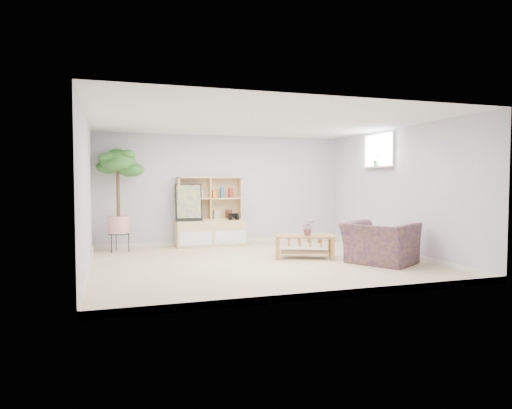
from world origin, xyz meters
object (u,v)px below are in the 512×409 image
object	(u,v)px
storage_unit	(211,212)
floor_tree	(118,200)
coffee_table	(304,246)
armchair	(380,240)

from	to	relation	value
storage_unit	floor_tree	world-z (taller)	floor_tree
storage_unit	coffee_table	bearing A→B (deg)	-57.00
storage_unit	floor_tree	distance (m)	1.93
coffee_table	armchair	distance (m)	1.36
armchair	floor_tree	bearing A→B (deg)	26.32
coffee_table	floor_tree	distance (m)	3.76
floor_tree	armchair	size ratio (longest dim) A/B	1.91
floor_tree	armchair	world-z (taller)	floor_tree
coffee_table	floor_tree	xyz separation A→B (m)	(-3.20, 1.80, 0.82)
coffee_table	storage_unit	bearing A→B (deg)	144.72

